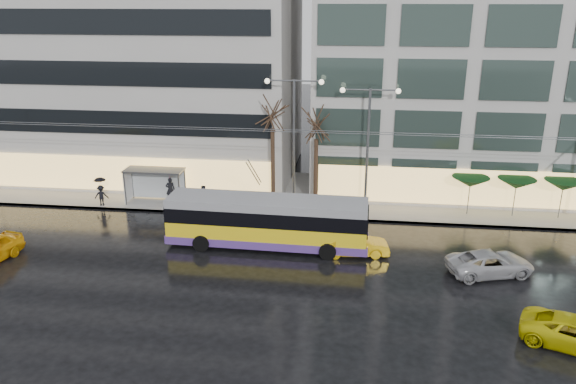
# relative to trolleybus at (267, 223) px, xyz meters

# --- Properties ---
(ground) EXTENTS (140.00, 140.00, 0.00)m
(ground) POSITION_rel_trolleybus_xyz_m (-1.13, -4.36, -1.50)
(ground) COLOR black
(ground) RESTS_ON ground
(sidewalk) EXTENTS (80.00, 10.00, 0.15)m
(sidewalk) POSITION_rel_trolleybus_xyz_m (0.87, 9.64, -1.43)
(sidewalk) COLOR gray
(sidewalk) RESTS_ON ground
(kerb) EXTENTS (80.00, 0.10, 0.15)m
(kerb) POSITION_rel_trolleybus_xyz_m (0.87, 4.69, -1.43)
(kerb) COLOR slate
(kerb) RESTS_ON ground
(building_left) EXTENTS (34.00, 14.00, 22.00)m
(building_left) POSITION_rel_trolleybus_xyz_m (-17.13, 14.64, 9.65)
(building_left) COLOR #ACA9A5
(building_left) RESTS_ON sidewalk
(building_right) EXTENTS (32.00, 14.00, 25.00)m
(building_right) POSITION_rel_trolleybus_xyz_m (17.87, 14.64, 11.15)
(building_right) COLOR #ACA9A5
(building_right) RESTS_ON sidewalk
(trolleybus) EXTENTS (12.03, 4.82, 5.55)m
(trolleybus) POSITION_rel_trolleybus_xyz_m (0.00, 0.00, 0.00)
(trolleybus) COLOR yellow
(trolleybus) RESTS_ON ground
(catenary) EXTENTS (42.24, 5.12, 7.00)m
(catenary) POSITION_rel_trolleybus_xyz_m (-0.13, 3.58, 2.75)
(catenary) COLOR #595B60
(catenary) RESTS_ON ground
(bus_shelter) EXTENTS (4.20, 1.60, 2.51)m
(bus_shelter) POSITION_rel_trolleybus_xyz_m (-9.51, 6.33, 0.46)
(bus_shelter) COLOR #595B60
(bus_shelter) RESTS_ON sidewalk
(street_lamp_near) EXTENTS (3.96, 0.36, 9.03)m
(street_lamp_near) POSITION_rel_trolleybus_xyz_m (0.87, 6.44, 4.49)
(street_lamp_near) COLOR #595B60
(street_lamp_near) RESTS_ON sidewalk
(street_lamp_far) EXTENTS (3.96, 0.36, 8.53)m
(street_lamp_far) POSITION_rel_trolleybus_xyz_m (5.87, 6.44, 4.21)
(street_lamp_far) COLOR #595B60
(street_lamp_far) RESTS_ON sidewalk
(tree_a) EXTENTS (3.20, 3.20, 8.40)m
(tree_a) POSITION_rel_trolleybus_xyz_m (-0.63, 6.64, 5.59)
(tree_a) COLOR black
(tree_a) RESTS_ON sidewalk
(tree_b) EXTENTS (3.20, 3.20, 7.70)m
(tree_b) POSITION_rel_trolleybus_xyz_m (2.37, 6.84, 4.90)
(tree_b) COLOR black
(tree_b) RESTS_ON sidewalk
(parasol_a) EXTENTS (2.50, 2.50, 2.65)m
(parasol_a) POSITION_rel_trolleybus_xyz_m (12.87, 6.64, 0.95)
(parasol_a) COLOR #595B60
(parasol_a) RESTS_ON sidewalk
(parasol_b) EXTENTS (2.50, 2.50, 2.65)m
(parasol_b) POSITION_rel_trolleybus_xyz_m (15.87, 6.64, 0.95)
(parasol_b) COLOR #595B60
(parasol_b) RESTS_ON sidewalk
(parasol_c) EXTENTS (2.50, 2.50, 2.65)m
(parasol_c) POSITION_rel_trolleybus_xyz_m (18.87, 6.64, 0.95)
(parasol_c) COLOR #595B60
(parasol_c) RESTS_ON sidewalk
(taxi_b) EXTENTS (4.06, 1.85, 1.29)m
(taxi_b) POSITION_rel_trolleybus_xyz_m (5.27, -0.54, -0.86)
(taxi_b) COLOR #D3A00B
(taxi_b) RESTS_ON ground
(sedan_silver) EXTENTS (5.06, 3.34, 1.29)m
(sedan_silver) POSITION_rel_trolleybus_xyz_m (12.57, -2.04, -0.85)
(sedan_silver) COLOR #AFAEB3
(sedan_silver) RESTS_ON ground
(pedestrian_a) EXTENTS (1.22, 1.23, 2.19)m
(pedestrian_a) POSITION_rel_trolleybus_xyz_m (-8.16, 6.52, 0.08)
(pedestrian_a) COLOR black
(pedestrian_a) RESTS_ON sidewalk
(pedestrian_b) EXTENTS (0.96, 0.84, 1.66)m
(pedestrian_b) POSITION_rel_trolleybus_xyz_m (-5.44, 5.49, -0.52)
(pedestrian_b) COLOR black
(pedestrian_b) RESTS_ON sidewalk
(pedestrian_c) EXTENTS (1.06, 0.97, 2.11)m
(pedestrian_c) POSITION_rel_trolleybus_xyz_m (-12.79, 5.10, -0.23)
(pedestrian_c) COLOR black
(pedestrian_c) RESTS_ON sidewalk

